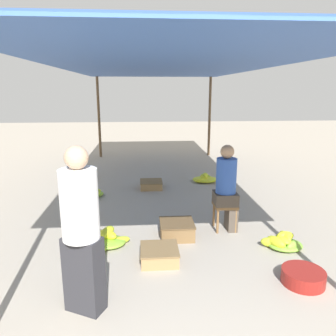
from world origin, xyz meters
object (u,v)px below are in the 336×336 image
(banana_pile_left_1, at_px, (92,193))
(crate_mid, at_px, (177,229))
(banana_pile_right_1, at_px, (205,179))
(vendor_seated, at_px, (227,187))
(banana_pile_left_0, at_px, (107,239))
(vendor_foreground, at_px, (81,229))
(stool, at_px, (225,209))
(banana_pile_right_0, at_px, (283,242))
(crate_near, at_px, (159,254))
(crate_far, at_px, (151,185))
(basin_black, at_px, (303,277))

(banana_pile_left_1, xyz_separation_m, crate_mid, (1.51, -1.98, 0.04))
(banana_pile_left_1, relative_size, banana_pile_right_1, 0.81)
(vendor_seated, bearing_deg, banana_pile_left_0, -167.72)
(banana_pile_right_1, relative_size, crate_mid, 1.24)
(vendor_foreground, xyz_separation_m, stool, (1.80, 1.74, -0.51))
(vendor_foreground, distance_m, banana_pile_left_1, 3.63)
(vendor_seated, bearing_deg, crate_mid, -164.75)
(crate_mid, bearing_deg, banana_pile_right_1, 71.62)
(banana_pile_right_0, bearing_deg, stool, 133.16)
(vendor_foreground, height_order, crate_near, vendor_foreground)
(banana_pile_left_0, distance_m, crate_near, 0.86)
(banana_pile_left_1, xyz_separation_m, banana_pile_right_1, (2.47, 0.91, -0.01))
(stool, distance_m, crate_near, 1.39)
(banana_pile_left_1, bearing_deg, stool, -38.15)
(crate_near, xyz_separation_m, crate_far, (-0.02, 3.11, -0.01))
(banana_pile_right_0, xyz_separation_m, crate_far, (-1.69, 2.90, -0.01))
(stool, bearing_deg, vendor_foreground, -135.88)
(banana_pile_right_1, bearing_deg, vendor_seated, -94.07)
(vendor_seated, xyz_separation_m, banana_pile_left_1, (-2.28, 1.77, -0.61))
(banana_pile_left_1, bearing_deg, vendor_seated, -37.91)
(stool, xyz_separation_m, crate_mid, (-0.75, -0.21, -0.21))
(banana_pile_left_1, bearing_deg, banana_pile_right_0, -40.27)
(banana_pile_right_0, height_order, crate_far, banana_pile_right_0)
(stool, xyz_separation_m, banana_pile_right_1, (0.21, 2.68, -0.27))
(stool, height_order, basin_black, stool)
(vendor_foreground, distance_m, crate_far, 4.11)
(basin_black, height_order, crate_near, crate_near)
(vendor_foreground, bearing_deg, crate_near, 48.51)
(stool, distance_m, banana_pile_left_1, 2.88)
(banana_pile_right_1, bearing_deg, banana_pile_right_0, -82.78)
(basin_black, height_order, banana_pile_right_1, banana_pile_right_1)
(banana_pile_left_1, relative_size, crate_far, 1.03)
(stool, relative_size, basin_black, 0.87)
(crate_near, relative_size, crate_mid, 0.97)
(banana_pile_left_0, relative_size, crate_near, 1.36)
(banana_pile_left_1, bearing_deg, banana_pile_left_0, -76.39)
(crate_near, relative_size, crate_far, 0.99)
(vendor_foreground, xyz_separation_m, banana_pile_right_0, (2.43, 1.07, -0.75))
(banana_pile_left_0, xyz_separation_m, crate_mid, (0.99, 0.17, 0.03))
(vendor_foreground, distance_m, vendor_seated, 2.52)
(basin_black, relative_size, crate_far, 0.98)
(banana_pile_left_0, distance_m, banana_pile_right_1, 3.63)
(stool, bearing_deg, banana_pile_right_1, 85.52)
(vendor_seated, relative_size, basin_black, 2.80)
(crate_mid, height_order, crate_far, crate_mid)
(banana_pile_right_1, relative_size, crate_far, 1.27)
(basin_black, bearing_deg, crate_far, 112.91)
(stool, bearing_deg, banana_pile_right_0, -46.84)
(vendor_seated, bearing_deg, banana_pile_left_1, 142.09)
(basin_black, xyz_separation_m, crate_near, (-1.55, 0.60, 0.01))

